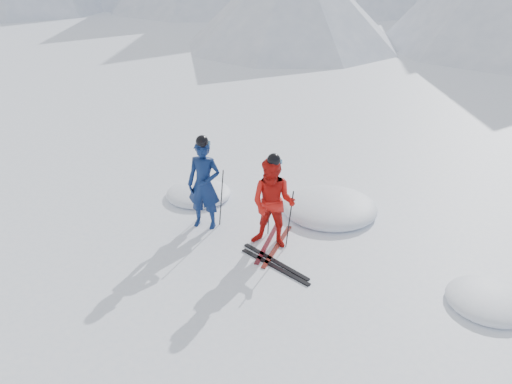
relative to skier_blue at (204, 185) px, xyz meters
The scene contains 12 objects.
ground 3.42m from the skier_blue, ahead, with size 160.00×160.00×0.00m, color white.
skier_blue is the anchor object (origin of this frame).
skier_red 1.63m from the skier_blue, 10.64° to the left, with size 0.91×0.71×1.88m, color red.
pole_blue_left 0.47m from the skier_blue, 153.43° to the left, with size 0.02×0.02×1.30m, color black.
pole_blue_right 0.48m from the skier_blue, 45.00° to the left, with size 0.02×0.02×1.30m, color black.
pole_red_left 1.45m from the skier_blue, 22.95° to the left, with size 0.02×0.02×1.25m, color black.
pole_red_right 1.98m from the skier_blue, 13.34° to the left, with size 0.02×0.02×1.25m, color black.
ski_worn_left 1.79m from the skier_blue, 11.48° to the left, with size 0.09×1.70×0.03m, color black.
ski_worn_right 1.99m from the skier_blue, ahead, with size 0.09×1.70×0.03m, color black.
ski_loose_a 2.26m from the skier_blue, ahead, with size 0.09×1.70×0.03m, color black.
ski_loose_b 2.37m from the skier_blue, ahead, with size 0.09×1.70×0.03m, color black.
snow_lumps 2.84m from the skier_blue, 33.73° to the left, with size 9.13×5.40×0.47m.
Camera 1 is at (4.12, -6.89, 5.73)m, focal length 38.00 mm.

